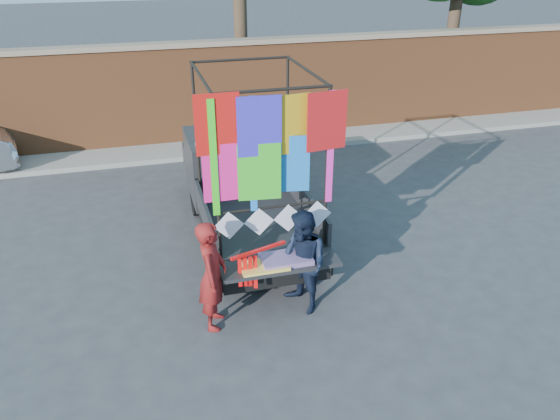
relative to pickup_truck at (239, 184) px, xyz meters
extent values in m
plane|color=#38383A|center=(0.33, -2.22, -0.80)|extent=(90.00, 90.00, 0.00)
cube|color=#97522C|center=(0.33, 4.78, 0.45)|extent=(30.00, 0.35, 2.50)
cube|color=gray|center=(0.33, 4.78, 1.75)|extent=(30.00, 0.45, 0.12)
cube|color=gray|center=(0.33, 4.08, -0.74)|extent=(30.00, 1.20, 0.12)
cylinder|color=#38281C|center=(1.33, 5.98, 1.93)|extent=(0.36, 0.36, 5.46)
cylinder|color=#38281C|center=(7.83, 5.98, 1.47)|extent=(0.36, 0.36, 4.55)
cylinder|color=black|center=(-0.74, 0.56, -0.49)|extent=(0.21, 0.63, 0.63)
cylinder|color=black|center=(-0.74, -2.00, -0.49)|extent=(0.21, 0.63, 0.63)
cylinder|color=black|center=(0.74, 0.56, -0.49)|extent=(0.21, 0.63, 0.63)
cylinder|color=black|center=(0.74, -2.00, -0.49)|extent=(0.21, 0.63, 0.63)
cube|color=black|center=(0.00, -0.76, -0.33)|extent=(1.61, 3.99, 0.28)
cube|color=black|center=(0.00, -1.48, -0.06)|extent=(1.71, 2.18, 0.09)
cube|color=black|center=(-0.83, -1.48, 0.15)|extent=(0.06, 2.18, 0.43)
cube|color=black|center=(0.84, -1.48, 0.15)|extent=(0.06, 2.18, 0.43)
cube|color=black|center=(0.00, -0.40, 0.15)|extent=(1.71, 0.06, 0.43)
cube|color=black|center=(0.00, 0.52, 0.20)|extent=(1.71, 1.52, 1.19)
cube|color=#8C9EAD|center=(0.00, 0.09, 0.57)|extent=(1.52, 0.06, 0.52)
cube|color=#8C9EAD|center=(0.00, 1.23, 0.39)|extent=(1.52, 0.09, 0.66)
cube|color=black|center=(0.00, 1.56, -0.04)|extent=(1.66, 0.85, 0.52)
cube|color=black|center=(0.00, -2.80, -0.04)|extent=(1.71, 0.52, 0.06)
cube|color=black|center=(0.00, -2.59, -0.40)|extent=(1.76, 0.14, 0.17)
cylinder|color=black|center=(-0.78, -2.47, 1.17)|extent=(0.05, 0.05, 2.37)
cylinder|color=black|center=(-0.78, -0.48, 1.17)|extent=(0.05, 0.05, 2.37)
cylinder|color=black|center=(0.78, -2.47, 1.17)|extent=(0.05, 0.05, 2.37)
cylinder|color=black|center=(0.78, -0.48, 1.17)|extent=(0.05, 0.05, 2.37)
cylinder|color=black|center=(0.00, -2.47, 2.36)|extent=(1.61, 0.04, 0.04)
cylinder|color=black|center=(0.00, -0.48, 2.36)|extent=(1.61, 0.04, 0.04)
cylinder|color=black|center=(-0.78, -1.48, 2.36)|extent=(0.04, 2.04, 0.04)
cylinder|color=black|center=(0.78, -1.48, 2.36)|extent=(0.04, 2.04, 0.04)
cylinder|color=black|center=(0.00, -2.47, 0.70)|extent=(1.61, 0.04, 0.04)
cube|color=red|center=(-0.71, -2.49, 1.93)|extent=(0.59, 0.01, 0.81)
cube|color=#3329D1|center=(-0.24, -2.53, 1.93)|extent=(0.59, 0.01, 0.81)
cube|color=gold|center=(0.24, -2.49, 1.93)|extent=(0.59, 0.01, 0.81)
cube|color=red|center=(0.71, -2.53, 1.93)|extent=(0.59, 0.01, 0.81)
cube|color=#FE1C85|center=(-0.71, -2.49, 1.32)|extent=(0.59, 0.01, 0.81)
cube|color=green|center=(-0.24, -2.53, 1.32)|extent=(0.59, 0.01, 0.81)
cube|color=blue|center=(0.24, -2.49, 1.32)|extent=(0.59, 0.01, 0.81)
cube|color=#33E01C|center=(-0.81, -2.51, 1.51)|extent=(0.09, 0.01, 1.61)
cube|color=#FD2AB3|center=(0.81, -2.51, 1.51)|extent=(0.09, 0.01, 1.61)
cube|color=#1C80FF|center=(-0.28, -2.51, 1.51)|extent=(0.09, 0.01, 1.61)
cube|color=white|center=(-0.64, -2.50, 0.51)|extent=(0.43, 0.01, 0.43)
cube|color=white|center=(-0.21, -2.50, 0.51)|extent=(0.43, 0.01, 0.43)
cube|color=white|center=(0.22, -2.50, 0.51)|extent=(0.43, 0.01, 0.43)
cube|color=white|center=(0.65, -2.50, 0.51)|extent=(0.43, 0.01, 0.43)
cube|color=#D32E5B|center=(0.10, -2.80, 0.02)|extent=(0.71, 0.43, 0.08)
cube|color=#FFD250|center=(-0.24, -2.87, 0.01)|extent=(0.66, 0.38, 0.04)
imported|color=maroon|center=(-0.97, -2.91, 0.00)|extent=(0.53, 0.67, 1.61)
imported|color=black|center=(0.32, -2.89, -0.03)|extent=(0.81, 0.91, 1.55)
cube|color=red|center=(-0.32, -2.90, 0.29)|extent=(0.83, 0.30, 0.04)
cube|color=red|center=(-0.59, -2.92, 0.02)|extent=(0.05, 0.02, 0.49)
cube|color=red|center=(-0.52, -2.92, 0.00)|extent=(0.05, 0.02, 0.49)
cube|color=red|center=(-0.45, -2.92, -0.02)|extent=(0.05, 0.02, 0.49)
cube|color=red|center=(-0.38, -2.92, -0.04)|extent=(0.05, 0.02, 0.49)
camera|label=1|loc=(-1.74, -9.12, 4.09)|focal=35.00mm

